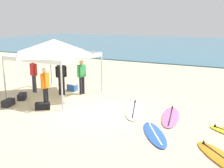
{
  "coord_description": "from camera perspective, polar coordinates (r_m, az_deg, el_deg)",
  "views": [
    {
      "loc": [
        5.34,
        -8.89,
        3.63
      ],
      "look_at": [
        0.14,
        1.1,
        1.0
      ],
      "focal_mm": 44.37,
      "sensor_mm": 36.0,
      "label": 1
    }
  ],
  "objects": [
    {
      "name": "sea",
      "position": [
        40.74,
        20.06,
        7.31
      ],
      "size": [
        80.0,
        36.0,
        0.1
      ],
      "primitive_type": "cube",
      "color": "#386B84",
      "rests_on": "ground"
    },
    {
      "name": "cooler_box",
      "position": [
        14.57,
        -8.18,
        -0.63
      ],
      "size": [
        0.5,
        0.36,
        0.39
      ],
      "color": "#2D60B7",
      "rests_on": "ground"
    },
    {
      "name": "person_black",
      "position": [
        13.72,
        -10.42,
        1.82
      ],
      "size": [
        0.4,
        0.44,
        1.71
      ],
      "color": "black",
      "rests_on": "ground"
    },
    {
      "name": "gear_bag_on_sand",
      "position": [
        13.53,
        -18.04,
        -2.47
      ],
      "size": [
        0.6,
        0.68,
        0.28
      ],
      "primitive_type": "cube",
      "rotation": [
        0.0,
        0.0,
        2.15
      ],
      "color": "#232328",
      "rests_on": "ground"
    },
    {
      "name": "surfboard_orange",
      "position": [
        8.11,
        22.09,
        -14.22
      ],
      "size": [
        2.03,
        2.11,
        0.19
      ],
      "color": "orange",
      "rests_on": "ground"
    },
    {
      "name": "ground_plane",
      "position": [
        10.99,
        -3.31,
        -6.18
      ],
      "size": [
        80.0,
        80.0,
        0.0
      ],
      "primitive_type": "plane",
      "color": "beige"
    },
    {
      "name": "gear_bag_by_pole",
      "position": [
        11.81,
        -14.11,
        -4.45
      ],
      "size": [
        0.67,
        0.62,
        0.28
      ],
      "primitive_type": "cube",
      "rotation": [
        0.0,
        0.0,
        0.64
      ],
      "color": "black",
      "rests_on": "ground"
    },
    {
      "name": "person_orange",
      "position": [
        11.77,
        -13.59,
        -0.21
      ],
      "size": [
        0.3,
        0.54,
        1.71
      ],
      "color": "black",
      "rests_on": "ground"
    },
    {
      "name": "person_red",
      "position": [
        14.51,
        -15.84,
        2.15
      ],
      "size": [
        0.52,
        0.33,
        1.71
      ],
      "color": "#383842",
      "rests_on": "ground"
    },
    {
      "name": "gear_bag_near_tent",
      "position": [
        12.74,
        -20.6,
        -3.62
      ],
      "size": [
        0.47,
        0.66,
        0.28
      ],
      "primitive_type": "cube",
      "rotation": [
        0.0,
        0.0,
        1.85
      ],
      "color": "#232328",
      "rests_on": "ground"
    },
    {
      "name": "surfboard_pink",
      "position": [
        10.81,
        11.97,
        -6.58
      ],
      "size": [
        1.12,
        2.48,
        0.19
      ],
      "color": "pink",
      "rests_on": "ground"
    },
    {
      "name": "surfboard_white",
      "position": [
        11.37,
        4.52,
        -5.33
      ],
      "size": [
        1.5,
        2.59,
        0.19
      ],
      "color": "white",
      "rests_on": "ground"
    },
    {
      "name": "canopy_tent",
      "position": [
        13.35,
        -11.84,
        7.53
      ],
      "size": [
        3.37,
        3.37,
        2.75
      ],
      "color": "#B7B7BC",
      "rests_on": "ground"
    },
    {
      "name": "surfboard_blue",
      "position": [
        9.16,
        8.76,
        -10.11
      ],
      "size": [
        1.63,
        2.12,
        0.19
      ],
      "color": "blue",
      "rests_on": "ground"
    },
    {
      "name": "person_green",
      "position": [
        13.7,
        -6.27,
        1.94
      ],
      "size": [
        0.3,
        0.54,
        1.71
      ],
      "color": "black",
      "rests_on": "ground"
    }
  ]
}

